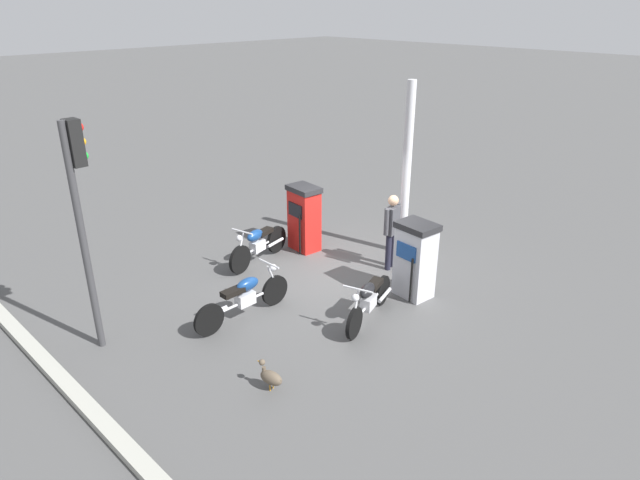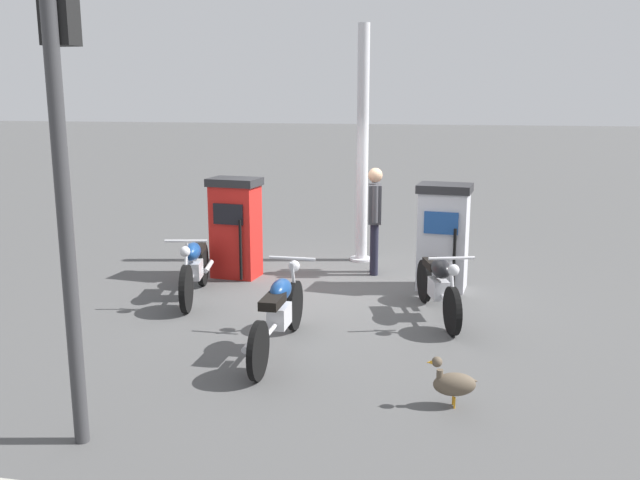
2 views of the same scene
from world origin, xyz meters
name	(u,v)px [view 1 (image 1 of 2)]	position (x,y,z in m)	size (l,w,h in m)	color
ground_plane	(341,276)	(0.00, 0.00, 0.00)	(120.00, 120.00, 0.00)	#4C4C4C
fuel_pump_near	(304,218)	(-0.42, -1.60, 0.80)	(0.64, 0.82, 1.57)	red
fuel_pump_far	(415,259)	(-0.42, 1.60, 0.79)	(0.69, 0.82, 1.56)	silver
motorcycle_near_pump	(258,244)	(0.85, -1.78, 0.45)	(1.93, 0.65, 0.96)	black
motorcycle_far_pump	(369,299)	(0.97, 1.62, 0.44)	(1.88, 0.78, 0.93)	black
motorcycle_extra	(244,297)	(2.55, -0.07, 0.46)	(2.15, 0.56, 0.94)	black
attendant_person	(392,227)	(-1.06, 0.50, 0.98)	(0.58, 0.26, 1.71)	#1E1E2D
wandering_duck	(271,377)	(3.56, 1.88, 0.23)	(0.27, 0.48, 0.49)	brown
roadside_traffic_light	(80,200)	(4.80, -1.11, 2.65)	(0.38, 0.25, 3.90)	#38383A
canopy_support_pole	(406,174)	(-1.93, 0.15, 1.91)	(0.40, 0.40, 3.98)	silver
road_edge_kerb	(77,396)	(5.78, 0.00, 0.06)	(0.37, 8.81, 0.12)	#9E9E93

